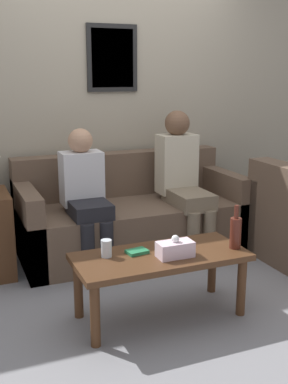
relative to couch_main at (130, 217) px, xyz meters
name	(u,v)px	position (x,y,z in m)	size (l,w,h in m)	color
ground_plane	(153,270)	(0.00, -0.52, -0.30)	(16.00, 16.00, 0.00)	gray
wall_back	(112,102)	(0.00, 0.47, 1.00)	(9.00, 0.08, 2.60)	#9E937F
couch_main	(130,217)	(0.00, 0.00, 0.00)	(1.97, 0.88, 0.85)	brown
coffee_table	(160,263)	(-0.26, -1.24, 0.07)	(1.13, 0.50, 0.44)	#4C2D19
wine_bottle	(235,232)	(0.24, -1.33, 0.25)	(0.08, 0.08, 0.30)	#562319
drinking_glass	(106,248)	(-0.60, -1.15, 0.19)	(0.07, 0.07, 0.11)	silver
book_stack	(137,252)	(-0.39, -1.17, 0.14)	(0.15, 0.11, 0.02)	#237547
tissue_box	(175,249)	(-0.19, -1.32, 0.19)	(0.23, 0.12, 0.15)	silver
person_left	(86,192)	(-0.46, -0.19, 0.32)	(0.34, 0.57, 1.13)	black
person_right	(183,176)	(0.44, -0.16, 0.38)	(0.34, 0.66, 1.25)	#756651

